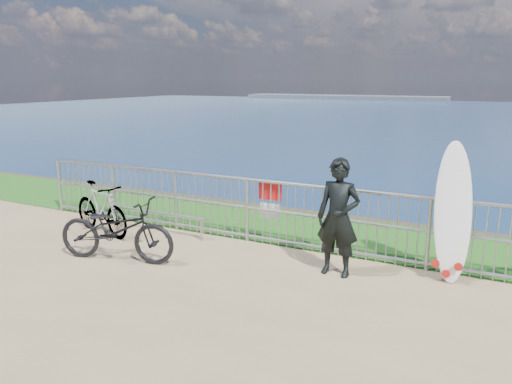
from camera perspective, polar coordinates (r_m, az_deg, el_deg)
The scene contains 8 objects.
grass_strip at distance 9.51m, azimuth 4.77°, elevation -4.08°, with size 120.00×120.00×0.00m, color #1C5517.
seascape at distance 160.46m, azimuth 9.94°, elevation 10.38°, with size 260.00×260.00×5.00m.
railing at distance 8.38m, azimuth 2.11°, elevation -2.35°, with size 10.06×0.10×1.13m.
surfer at distance 7.17m, azimuth 9.39°, elevation -2.91°, with size 0.62×0.41×1.70m, color black.
surfboard at distance 7.41m, azimuth 21.54°, elevation -2.72°, with size 0.63×0.60×1.96m.
bicycle_near at distance 8.00m, azimuth -15.69°, elevation -4.18°, with size 0.66×1.90×1.00m, color black.
bicycle_far at distance 9.44m, azimuth -17.30°, elevation -1.81°, with size 0.45×1.59×0.96m, color black.
bike_rack at distance 9.24m, azimuth -10.98°, elevation -2.64°, with size 2.00×0.05×0.41m.
Camera 1 is at (3.39, -5.74, 2.80)m, focal length 35.00 mm.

